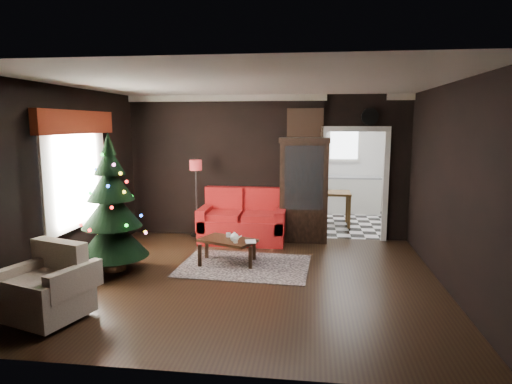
# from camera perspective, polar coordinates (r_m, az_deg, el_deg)

# --- Properties ---
(floor) EXTENTS (5.50, 5.50, 0.00)m
(floor) POSITION_cam_1_polar(r_m,az_deg,el_deg) (6.58, -1.01, -11.16)
(floor) COLOR black
(floor) RESTS_ON ground
(ceiling) EXTENTS (5.50, 5.50, 0.00)m
(ceiling) POSITION_cam_1_polar(r_m,az_deg,el_deg) (6.21, -1.08, 13.93)
(ceiling) COLOR white
(ceiling) RESTS_ON ground
(wall_back) EXTENTS (5.50, 0.00, 5.50)m
(wall_back) POSITION_cam_1_polar(r_m,az_deg,el_deg) (8.70, 1.33, 3.22)
(wall_back) COLOR black
(wall_back) RESTS_ON ground
(wall_front) EXTENTS (5.50, 0.00, 5.50)m
(wall_front) POSITION_cam_1_polar(r_m,az_deg,el_deg) (3.82, -6.48, -4.03)
(wall_front) COLOR black
(wall_front) RESTS_ON ground
(wall_left) EXTENTS (0.00, 5.50, 5.50)m
(wall_left) POSITION_cam_1_polar(r_m,az_deg,el_deg) (7.17, -23.36, 1.31)
(wall_left) COLOR black
(wall_left) RESTS_ON ground
(wall_right) EXTENTS (0.00, 5.50, 5.50)m
(wall_right) POSITION_cam_1_polar(r_m,az_deg,el_deg) (6.45, 23.92, 0.51)
(wall_right) COLOR black
(wall_right) RESTS_ON ground
(doorway) EXTENTS (1.10, 0.10, 2.10)m
(doorway) POSITION_cam_1_polar(r_m,az_deg,el_deg) (8.74, 12.49, 0.73)
(doorway) COLOR white
(doorway) RESTS_ON ground
(left_window) EXTENTS (0.05, 1.60, 1.40)m
(left_window) POSITION_cam_1_polar(r_m,az_deg,el_deg) (7.32, -22.32, 1.90)
(left_window) COLOR white
(left_window) RESTS_ON wall_left
(valance) EXTENTS (0.12, 2.10, 0.35)m
(valance) POSITION_cam_1_polar(r_m,az_deg,el_deg) (7.23, -22.14, 8.36)
(valance) COLOR maroon
(valance) RESTS_ON wall_left
(kitchen_floor) EXTENTS (3.00, 3.00, 0.00)m
(kitchen_floor) POSITION_cam_1_polar(r_m,az_deg,el_deg) (10.39, 11.56, -3.85)
(kitchen_floor) COLOR white
(kitchen_floor) RESTS_ON ground
(kitchen_window) EXTENTS (0.70, 0.06, 0.70)m
(kitchen_window) POSITION_cam_1_polar(r_m,az_deg,el_deg) (11.61, 11.30, 5.94)
(kitchen_window) COLOR white
(kitchen_window) RESTS_ON ground
(rug) EXTENTS (2.10, 1.58, 0.01)m
(rug) POSITION_cam_1_polar(r_m,az_deg,el_deg) (7.13, -1.49, -9.49)
(rug) COLOR #5F3E4D
(rug) RESTS_ON ground
(loveseat) EXTENTS (1.70, 0.90, 1.00)m
(loveseat) POSITION_cam_1_polar(r_m,az_deg,el_deg) (8.45, -1.71, -3.12)
(loveseat) COLOR maroon
(loveseat) RESTS_ON ground
(curio_cabinet) EXTENTS (0.90, 0.45, 1.90)m
(curio_cabinet) POSITION_cam_1_polar(r_m,az_deg,el_deg) (8.49, 6.21, -0.03)
(curio_cabinet) COLOR black
(curio_cabinet) RESTS_ON ground
(floor_lamp) EXTENTS (0.29, 0.29, 1.47)m
(floor_lamp) POSITION_cam_1_polar(r_m,az_deg,el_deg) (8.55, -7.72, -0.81)
(floor_lamp) COLOR black
(floor_lamp) RESTS_ON ground
(christmas_tree) EXTENTS (1.17, 1.17, 2.01)m
(christmas_tree) POSITION_cam_1_polar(r_m,az_deg,el_deg) (6.93, -18.19, -1.57)
(christmas_tree) COLOR black
(christmas_tree) RESTS_ON ground
(armchair) EXTENTS (1.00, 1.00, 0.81)m
(armchair) POSITION_cam_1_polar(r_m,az_deg,el_deg) (5.65, -25.40, -10.48)
(armchair) COLOR tan
(armchair) RESTS_ON ground
(coffee_table) EXTENTS (1.01, 0.83, 0.39)m
(coffee_table) POSITION_cam_1_polar(r_m,az_deg,el_deg) (7.22, -3.68, -7.61)
(coffee_table) COLOR #35210F
(coffee_table) RESTS_ON rug
(teapot) EXTENTS (0.18, 0.18, 0.15)m
(teapot) POSITION_cam_1_polar(r_m,az_deg,el_deg) (6.98, -2.80, -5.84)
(teapot) COLOR white
(teapot) RESTS_ON coffee_table
(cup_a) EXTENTS (0.09, 0.09, 0.07)m
(cup_a) POSITION_cam_1_polar(r_m,az_deg,el_deg) (7.29, -3.59, -5.55)
(cup_a) COLOR white
(cup_a) RESTS_ON coffee_table
(cup_b) EXTENTS (0.08, 0.08, 0.06)m
(cup_b) POSITION_cam_1_polar(r_m,az_deg,el_deg) (6.92, -2.65, -6.35)
(cup_b) COLOR silver
(cup_b) RESTS_ON coffee_table
(book) EXTENTS (0.16, 0.05, 0.22)m
(book) POSITION_cam_1_polar(r_m,az_deg,el_deg) (6.93, -1.38, -5.63)
(book) COLOR tan
(book) RESTS_ON coffee_table
(wall_clock) EXTENTS (0.32, 0.32, 0.06)m
(wall_clock) POSITION_cam_1_polar(r_m,az_deg,el_deg) (8.63, 14.49, 9.42)
(wall_clock) COLOR silver
(wall_clock) RESTS_ON wall_back
(painting) EXTENTS (0.62, 0.05, 0.52)m
(painting) POSITION_cam_1_polar(r_m,az_deg,el_deg) (8.57, 6.38, 8.78)
(painting) COLOR tan
(painting) RESTS_ON wall_back
(kitchen_counter) EXTENTS (1.80, 0.60, 0.90)m
(kitchen_counter) POSITION_cam_1_polar(r_m,az_deg,el_deg) (11.49, 11.20, -0.36)
(kitchen_counter) COLOR silver
(kitchen_counter) RESTS_ON ground
(kitchen_table) EXTENTS (0.70, 0.70, 0.75)m
(kitchen_table) POSITION_cam_1_polar(r_m,az_deg,el_deg) (10.00, 10.04, -2.11)
(kitchen_table) COLOR brown
(kitchen_table) RESTS_ON ground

